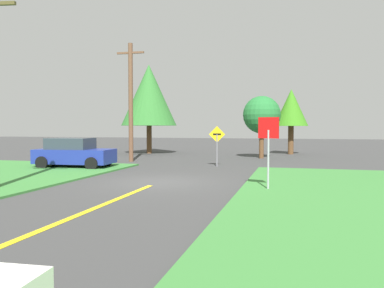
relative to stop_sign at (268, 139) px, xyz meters
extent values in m
plane|color=#3C3C3C|center=(-4.36, 1.07, -1.79)|extent=(120.00, 120.00, 0.00)
cube|color=yellow|center=(-4.36, -6.93, -1.78)|extent=(0.20, 14.00, 0.01)
cylinder|color=#9EA0A8|center=(0.00, 0.00, -0.73)|extent=(0.07, 0.07, 2.11)
cube|color=red|center=(0.00, 0.00, 0.40)|extent=(0.71, 0.21, 0.73)
cube|color=navy|center=(-10.58, 4.86, -1.15)|extent=(4.23, 2.15, 0.76)
cube|color=#2D3842|center=(-10.82, 4.84, -0.47)|extent=(2.37, 1.79, 0.60)
cylinder|color=black|center=(-9.26, 5.86, -1.45)|extent=(0.69, 0.27, 0.68)
cylinder|color=black|center=(-9.12, 4.06, -1.45)|extent=(0.69, 0.27, 0.68)
cylinder|color=black|center=(-12.04, 5.65, -1.45)|extent=(0.69, 0.27, 0.68)
cylinder|color=black|center=(-11.90, 3.85, -1.45)|extent=(0.69, 0.27, 0.68)
cylinder|color=brown|center=(-9.24, 9.19, 1.97)|extent=(0.29, 0.29, 7.53)
cube|color=brown|center=(-9.24, 9.19, 5.14)|extent=(1.80, 0.19, 0.12)
cylinder|color=slate|center=(-3.30, 7.58, -0.89)|extent=(0.08, 0.08, 1.81)
cube|color=yellow|center=(-3.30, 7.58, 0.02)|extent=(0.90, 0.09, 0.91)
cube|color=black|center=(-3.30, 7.58, 0.02)|extent=(0.45, 0.07, 0.10)
cylinder|color=brown|center=(-10.89, 16.56, -0.62)|extent=(0.43, 0.43, 2.34)
cone|color=#2E712C|center=(-10.89, 16.56, 3.09)|extent=(4.62, 4.62, 5.08)
cylinder|color=brown|center=(-1.36, 13.89, -0.78)|extent=(0.33, 0.33, 2.03)
sphere|color=#246F31|center=(-1.36, 13.89, 1.29)|extent=(2.64, 2.64, 2.64)
cylinder|color=brown|center=(0.62, 18.60, -0.63)|extent=(0.45, 0.45, 2.31)
cone|color=#377E1A|center=(0.62, 18.60, 2.01)|extent=(2.70, 2.70, 2.97)
camera|label=1|loc=(0.83, -13.23, 0.42)|focal=35.47mm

